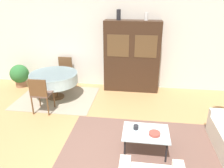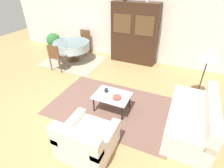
{
  "view_description": "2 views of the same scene",
  "coord_description": "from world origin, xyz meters",
  "px_view_note": "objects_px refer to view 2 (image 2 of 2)",
  "views": [
    {
      "loc": [
        0.8,
        -3.04,
        2.8
      ],
      "look_at": [
        0.2,
        1.4,
        0.95
      ],
      "focal_mm": 35.0,
      "sensor_mm": 36.0,
      "label": 1
    },
    {
      "loc": [
        2.34,
        -2.67,
        2.9
      ],
      "look_at": [
        0.97,
        0.41,
        0.75
      ],
      "focal_mm": 28.0,
      "sensor_mm": 36.0,
      "label": 2
    }
  ],
  "objects_px": {
    "display_cabinet": "(134,34)",
    "dining_chair_far": "(84,40)",
    "dining_chair_near": "(56,56)",
    "dining_table": "(72,46)",
    "armchair": "(87,140)",
    "coffee_table": "(112,97)",
    "bowl": "(117,97)",
    "couch": "(192,120)",
    "cup": "(106,90)",
    "potted_plant": "(54,41)",
    "floor_lamp": "(210,55)"
  },
  "relations": [
    {
      "from": "display_cabinet",
      "to": "dining_chair_far",
      "type": "bearing_deg",
      "value": -179.49
    },
    {
      "from": "dining_chair_near",
      "to": "dining_table",
      "type": "bearing_deg",
      "value": 90.0
    },
    {
      "from": "armchair",
      "to": "coffee_table",
      "type": "bearing_deg",
      "value": 93.01
    },
    {
      "from": "bowl",
      "to": "dining_chair_near",
      "type": "bearing_deg",
      "value": 155.88
    },
    {
      "from": "couch",
      "to": "dining_table",
      "type": "relative_size",
      "value": 1.31
    },
    {
      "from": "display_cabinet",
      "to": "dining_chair_near",
      "type": "relative_size",
      "value": 2.27
    },
    {
      "from": "couch",
      "to": "coffee_table",
      "type": "bearing_deg",
      "value": 91.15
    },
    {
      "from": "dining_table",
      "to": "bowl",
      "type": "bearing_deg",
      "value": -37.68
    },
    {
      "from": "armchair",
      "to": "bowl",
      "type": "xyz_separation_m",
      "value": [
        0.09,
        1.25,
        0.16
      ]
    },
    {
      "from": "armchair",
      "to": "display_cabinet",
      "type": "relative_size",
      "value": 0.44
    },
    {
      "from": "couch",
      "to": "display_cabinet",
      "type": "relative_size",
      "value": 0.82
    },
    {
      "from": "dining_chair_far",
      "to": "bowl",
      "type": "relative_size",
      "value": 4.46
    },
    {
      "from": "dining_table",
      "to": "cup",
      "type": "bearing_deg",
      "value": -39.52
    },
    {
      "from": "dining_chair_near",
      "to": "bowl",
      "type": "relative_size",
      "value": 4.46
    },
    {
      "from": "coffee_table",
      "to": "display_cabinet",
      "type": "bearing_deg",
      "value": 98.32
    },
    {
      "from": "dining_chair_far",
      "to": "bowl",
      "type": "xyz_separation_m",
      "value": [
        2.72,
        -2.98,
        -0.1
      ]
    },
    {
      "from": "couch",
      "to": "dining_chair_far",
      "type": "distance_m",
      "value": 5.26
    },
    {
      "from": "dining_chair_far",
      "to": "display_cabinet",
      "type": "bearing_deg",
      "value": -179.49
    },
    {
      "from": "couch",
      "to": "dining_table",
      "type": "distance_m",
      "value": 4.83
    },
    {
      "from": "couch",
      "to": "armchair",
      "type": "height_order",
      "value": "couch"
    },
    {
      "from": "potted_plant",
      "to": "dining_chair_near",
      "type": "bearing_deg",
      "value": -47.01
    },
    {
      "from": "coffee_table",
      "to": "dining_table",
      "type": "distance_m",
      "value": 3.28
    },
    {
      "from": "couch",
      "to": "dining_chair_far",
      "type": "relative_size",
      "value": 1.87
    },
    {
      "from": "display_cabinet",
      "to": "potted_plant",
      "type": "relative_size",
      "value": 2.91
    },
    {
      "from": "coffee_table",
      "to": "potted_plant",
      "type": "xyz_separation_m",
      "value": [
        -4.0,
        2.69,
        0.02
      ]
    },
    {
      "from": "dining_table",
      "to": "dining_chair_near",
      "type": "bearing_deg",
      "value": -90.0
    },
    {
      "from": "armchair",
      "to": "couch",
      "type": "bearing_deg",
      "value": 37.42
    },
    {
      "from": "display_cabinet",
      "to": "dining_chair_far",
      "type": "xyz_separation_m",
      "value": [
        -2.13,
        -0.02,
        -0.51
      ]
    },
    {
      "from": "armchair",
      "to": "dining_chair_near",
      "type": "height_order",
      "value": "dining_chair_near"
    },
    {
      "from": "couch",
      "to": "potted_plant",
      "type": "height_order",
      "value": "couch"
    },
    {
      "from": "armchair",
      "to": "potted_plant",
      "type": "relative_size",
      "value": 1.28
    },
    {
      "from": "display_cabinet",
      "to": "floor_lamp",
      "type": "xyz_separation_m",
      "value": [
        2.34,
        -1.61,
        0.22
      ]
    },
    {
      "from": "coffee_table",
      "to": "cup",
      "type": "relative_size",
      "value": 8.83
    },
    {
      "from": "bowl",
      "to": "potted_plant",
      "type": "distance_m",
      "value": 4.98
    },
    {
      "from": "dining_chair_near",
      "to": "bowl",
      "type": "bearing_deg",
      "value": -24.12
    },
    {
      "from": "armchair",
      "to": "dining_table",
      "type": "bearing_deg",
      "value": 128.21
    },
    {
      "from": "floor_lamp",
      "to": "cup",
      "type": "bearing_deg",
      "value": -149.25
    },
    {
      "from": "floor_lamp",
      "to": "cup",
      "type": "relative_size",
      "value": 15.29
    },
    {
      "from": "display_cabinet",
      "to": "dining_table",
      "type": "height_order",
      "value": "display_cabinet"
    },
    {
      "from": "armchair",
      "to": "floor_lamp",
      "type": "xyz_separation_m",
      "value": [
        1.85,
        2.64,
        0.99
      ]
    },
    {
      "from": "bowl",
      "to": "floor_lamp",
      "type": "bearing_deg",
      "value": 38.31
    },
    {
      "from": "coffee_table",
      "to": "dining_chair_near",
      "type": "height_order",
      "value": "dining_chair_near"
    },
    {
      "from": "coffee_table",
      "to": "bowl",
      "type": "xyz_separation_m",
      "value": [
        0.15,
        -0.06,
        0.07
      ]
    },
    {
      "from": "dining_chair_far",
      "to": "cup",
      "type": "relative_size",
      "value": 9.62
    },
    {
      "from": "dining_chair_far",
      "to": "couch",
      "type": "bearing_deg",
      "value": 146.73
    },
    {
      "from": "dining_chair_far",
      "to": "cup",
      "type": "height_order",
      "value": "dining_chair_far"
    },
    {
      "from": "floor_lamp",
      "to": "potted_plant",
      "type": "bearing_deg",
      "value": 167.0
    },
    {
      "from": "floor_lamp",
      "to": "dining_chair_near",
      "type": "bearing_deg",
      "value": -177.77
    },
    {
      "from": "bowl",
      "to": "cup",
      "type": "bearing_deg",
      "value": 157.81
    },
    {
      "from": "armchair",
      "to": "potted_plant",
      "type": "bearing_deg",
      "value": 135.47
    }
  ]
}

